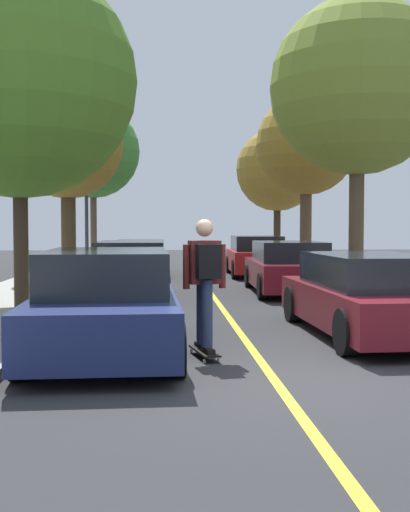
{
  "coord_description": "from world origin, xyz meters",
  "views": [
    {
      "loc": [
        -1.26,
        -7.36,
        1.74
      ],
      "look_at": [
        -0.21,
        8.53,
        1.0
      ],
      "focal_mm": 45.71,
      "sensor_mm": 36.0,
      "label": 1
    }
  ],
  "objects_px": {
    "parked_car_right_nearest": "(370,296)",
    "street_tree_left_far": "(93,152)",
    "parked_car_left_far": "(140,259)",
    "skateboard": "(204,351)",
    "parked_car_right_far": "(256,256)",
    "street_tree_left_near": "(68,144)",
    "street_tree_right_far": "(277,170)",
    "street_tree_right_near": "(306,146)",
    "streetlamp": "(86,184)",
    "parked_car_left_near": "(131,270)",
    "street_tree_left_nearest": "(19,81)",
    "street_tree_right_nearest": "(358,87)",
    "skateboarder": "(205,276)",
    "parked_car_left_nearest": "(106,303)",
    "parked_car_right_near": "(289,268)"
  },
  "relations": [
    {
      "from": "parked_car_left_near",
      "to": "street_tree_left_far",
      "type": "bearing_deg",
      "value": 100.41
    },
    {
      "from": "skateboard",
      "to": "skateboarder",
      "type": "bearing_deg",
      "value": -78.39
    },
    {
      "from": "street_tree_right_nearest",
      "to": "streetlamp",
      "type": "height_order",
      "value": "street_tree_right_nearest"
    },
    {
      "from": "street_tree_left_far",
      "to": "skateboarder",
      "type": "distance_m",
      "value": 18.98
    },
    {
      "from": "parked_car_right_near",
      "to": "street_tree_left_nearest",
      "type": "distance_m",
      "value": 8.07
    },
    {
      "from": "streetlamp",
      "to": "skateboarder",
      "type": "distance_m",
      "value": 13.94
    },
    {
      "from": "street_tree_right_far",
      "to": "streetlamp",
      "type": "height_order",
      "value": "street_tree_right_far"
    },
    {
      "from": "parked_car_left_nearest",
      "to": "parked_car_right_far",
      "type": "height_order",
      "value": "parked_car_left_nearest"
    },
    {
      "from": "parked_car_left_near",
      "to": "street_tree_right_nearest",
      "type": "height_order",
      "value": "street_tree_right_nearest"
    },
    {
      "from": "parked_car_right_far",
      "to": "skateboarder",
      "type": "xyz_separation_m",
      "value": [
        -2.72,
        -14.08,
        0.39
      ]
    },
    {
      "from": "street_tree_right_far",
      "to": "skateboard",
      "type": "height_order",
      "value": "street_tree_right_far"
    },
    {
      "from": "parked_car_right_nearest",
      "to": "street_tree_left_far",
      "type": "height_order",
      "value": "street_tree_left_far"
    },
    {
      "from": "streetlamp",
      "to": "street_tree_right_nearest",
      "type": "bearing_deg",
      "value": -29.27
    },
    {
      "from": "street_tree_left_near",
      "to": "street_tree_right_nearest",
      "type": "bearing_deg",
      "value": -14.76
    },
    {
      "from": "street_tree_left_nearest",
      "to": "street_tree_right_nearest",
      "type": "xyz_separation_m",
      "value": [
        8.09,
        4.44,
        0.92
      ]
    },
    {
      "from": "parked_car_right_far",
      "to": "street_tree_left_near",
      "type": "distance_m",
      "value": 7.56
    },
    {
      "from": "parked_car_left_far",
      "to": "street_tree_right_near",
      "type": "xyz_separation_m",
      "value": [
        6.06,
        1.53,
        4.07
      ]
    },
    {
      "from": "parked_car_right_nearest",
      "to": "parked_car_right_far",
      "type": "xyz_separation_m",
      "value": [
        -0.0,
        12.47,
        0.06
      ]
    },
    {
      "from": "parked_car_left_near",
      "to": "parked_car_right_far",
      "type": "relative_size",
      "value": 0.99
    },
    {
      "from": "parked_car_left_far",
      "to": "skateboard",
      "type": "xyz_separation_m",
      "value": [
        1.31,
        -13.79,
        -0.54
      ]
    },
    {
      "from": "street_tree_left_near",
      "to": "street_tree_left_nearest",
      "type": "bearing_deg",
      "value": -90.0
    },
    {
      "from": "street_tree_right_nearest",
      "to": "skateboard",
      "type": "xyz_separation_m",
      "value": [
        -4.75,
        -9.02,
        -5.41
      ]
    },
    {
      "from": "street_tree_right_near",
      "to": "street_tree_right_far",
      "type": "xyz_separation_m",
      "value": [
        -0.0,
        6.01,
        -0.38
      ]
    },
    {
      "from": "street_tree_right_near",
      "to": "street_tree_right_far",
      "type": "distance_m",
      "value": 6.03
    },
    {
      "from": "streetlamp",
      "to": "parked_car_right_nearest",
      "type": "bearing_deg",
      "value": -63.95
    },
    {
      "from": "parked_car_left_far",
      "to": "street_tree_left_nearest",
      "type": "height_order",
      "value": "street_tree_left_nearest"
    },
    {
      "from": "street_tree_left_far",
      "to": "street_tree_right_near",
      "type": "distance_m",
      "value": 8.62
    },
    {
      "from": "parked_car_right_nearest",
      "to": "street_tree_right_far",
      "type": "relative_size",
      "value": 0.75
    },
    {
      "from": "street_tree_right_nearest",
      "to": "skateboarder",
      "type": "relative_size",
      "value": 4.51
    },
    {
      "from": "parked_car_right_near",
      "to": "parked_car_right_far",
      "type": "distance_m",
      "value": 5.87
    },
    {
      "from": "streetlamp",
      "to": "street_tree_right_near",
      "type": "bearing_deg",
      "value": 13.74
    },
    {
      "from": "parked_car_left_nearest",
      "to": "parked_car_right_far",
      "type": "bearing_deg",
      "value": 73.51
    },
    {
      "from": "skateboard",
      "to": "parked_car_right_far",
      "type": "bearing_deg",
      "value": 79.02
    },
    {
      "from": "parked_car_left_near",
      "to": "street_tree_left_nearest",
      "type": "height_order",
      "value": "street_tree_left_nearest"
    },
    {
      "from": "street_tree_left_far",
      "to": "parked_car_right_near",
      "type": "bearing_deg",
      "value": -59.05
    },
    {
      "from": "street_tree_right_near",
      "to": "streetlamp",
      "type": "bearing_deg",
      "value": -166.26
    },
    {
      "from": "skateboard",
      "to": "parked_car_left_nearest",
      "type": "bearing_deg",
      "value": 162.76
    },
    {
      "from": "street_tree_left_near",
      "to": "parked_car_right_far",
      "type": "bearing_deg",
      "value": 25.45
    },
    {
      "from": "street_tree_right_far",
      "to": "parked_car_left_near",
      "type": "bearing_deg",
      "value": -113.29
    },
    {
      "from": "street_tree_left_nearest",
      "to": "street_tree_right_nearest",
      "type": "bearing_deg",
      "value": 28.76
    },
    {
      "from": "street_tree_left_nearest",
      "to": "streetlamp",
      "type": "bearing_deg",
      "value": 88.19
    },
    {
      "from": "street_tree_right_nearest",
      "to": "skateboarder",
      "type": "xyz_separation_m",
      "value": [
        -4.75,
        -9.06,
        -4.41
      ]
    },
    {
      "from": "parked_car_left_near",
      "to": "street_tree_right_near",
      "type": "height_order",
      "value": "street_tree_right_near"
    },
    {
      "from": "skateboard",
      "to": "street_tree_left_nearest",
      "type": "bearing_deg",
      "value": 126.1
    },
    {
      "from": "parked_car_right_nearest",
      "to": "street_tree_right_nearest",
      "type": "xyz_separation_m",
      "value": [
        2.03,
        7.46,
        4.86
      ]
    },
    {
      "from": "parked_car_left_far",
      "to": "parked_car_right_far",
      "type": "xyz_separation_m",
      "value": [
        4.04,
        0.25,
        0.07
      ]
    },
    {
      "from": "parked_car_left_nearest",
      "to": "parked_car_left_near",
      "type": "xyz_separation_m",
      "value": [
        0.0,
        6.83,
        -0.01
      ]
    },
    {
      "from": "parked_car_left_far",
      "to": "street_tree_right_far",
      "type": "height_order",
      "value": "street_tree_right_far"
    },
    {
      "from": "parked_car_right_nearest",
      "to": "street_tree_left_nearest",
      "type": "distance_m",
      "value": 7.84
    },
    {
      "from": "parked_car_right_nearest",
      "to": "street_tree_left_near",
      "type": "relative_size",
      "value": 0.8
    }
  ]
}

